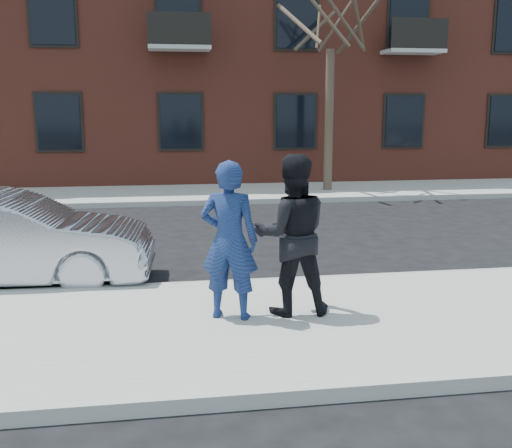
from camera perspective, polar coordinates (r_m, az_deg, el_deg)
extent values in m
plane|color=black|center=(7.30, -4.32, -10.02)|extent=(100.00, 100.00, 0.00)
cube|color=gray|center=(7.04, -4.16, -10.17)|extent=(50.00, 3.50, 0.15)
cube|color=#999691|center=(8.74, -5.15, -5.96)|extent=(50.00, 0.10, 0.15)
cube|color=gray|center=(18.24, -7.18, 2.83)|extent=(50.00, 3.50, 0.15)
cube|color=#999691|center=(16.46, -6.98, 1.97)|extent=(50.00, 0.10, 0.15)
cube|color=brown|center=(25.16, -3.22, 18.63)|extent=(24.00, 10.00, 12.00)
cube|color=black|center=(20.24, 3.79, 9.72)|extent=(1.30, 0.06, 1.70)
cube|color=black|center=(23.12, 22.75, 9.06)|extent=(1.30, 0.06, 1.70)
cube|color=black|center=(20.42, 3.91, 18.73)|extent=(1.30, 0.06, 1.70)
cylinder|color=#3E2E25|center=(18.50, 6.96, 9.72)|extent=(0.26, 0.26, 4.20)
imported|color=#999BA3|center=(9.59, -22.80, -1.39)|extent=(4.36, 1.74, 1.41)
imported|color=navy|center=(7.01, -2.57, -1.57)|extent=(0.80, 0.65, 1.88)
cube|color=black|center=(7.16, -2.61, 1.65)|extent=(0.11, 0.14, 0.08)
imported|color=black|center=(7.19, 3.41, -1.05)|extent=(0.96, 0.76, 1.94)
cube|color=black|center=(7.32, 2.01, -0.23)|extent=(0.09, 0.14, 0.06)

